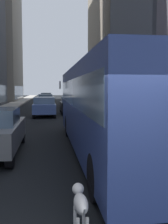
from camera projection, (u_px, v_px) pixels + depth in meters
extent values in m
plane|color=black|center=(55.00, 105.00, 37.58)|extent=(120.00, 120.00, 0.00)
cube|color=#ADA89E|center=(12.00, 105.00, 36.83)|extent=(2.40, 110.00, 0.15)
cube|color=#ADA89E|center=(95.00, 105.00, 38.32)|extent=(2.40, 110.00, 0.15)
cube|color=slate|center=(19.00, 92.00, 53.52)|extent=(0.08, 15.87, 2.40)
cube|color=slate|center=(125.00, 95.00, 30.71)|extent=(0.08, 13.97, 2.40)
cube|color=#A0937F|center=(121.00, 30.00, 47.55)|extent=(9.23, 16.80, 25.06)
cube|color=slate|center=(95.00, 93.00, 47.88)|extent=(0.08, 15.12, 2.40)
cube|color=#33478C|center=(108.00, 106.00, 9.67)|extent=(2.55, 11.50, 2.75)
cube|color=slate|center=(108.00, 92.00, 9.63)|extent=(2.57, 11.04, 0.90)
cube|color=black|center=(86.00, 120.00, 15.40)|extent=(2.55, 0.16, 0.44)
cylinder|color=black|center=(69.00, 126.00, 13.13)|extent=(0.30, 1.00, 1.00)
cylinder|color=black|center=(114.00, 125.00, 13.43)|extent=(0.30, 1.00, 1.00)
cylinder|color=black|center=(97.00, 178.00, 5.53)|extent=(0.30, 1.00, 1.00)
cube|color=silver|center=(60.00, 85.00, 14.50)|extent=(0.08, 0.24, 0.40)
cylinder|color=black|center=(22.00, 135.00, 11.62)|extent=(0.22, 0.64, 0.64)
cylinder|color=black|center=(10.00, 157.00, 7.87)|extent=(0.22, 0.64, 0.64)
cube|color=black|center=(71.00, 106.00, 25.26)|extent=(1.90, 4.39, 0.75)
cube|color=slate|center=(71.00, 99.00, 24.99)|extent=(1.75, 1.97, 0.55)
cylinder|color=black|center=(61.00, 109.00, 26.94)|extent=(0.22, 0.64, 0.64)
cylinder|color=black|center=(78.00, 109.00, 27.16)|extent=(0.22, 0.64, 0.64)
cylinder|color=black|center=(63.00, 112.00, 23.43)|extent=(0.22, 0.64, 0.64)
cylinder|color=black|center=(82.00, 112.00, 23.65)|extent=(0.22, 0.64, 0.64)
cube|color=silver|center=(46.00, 101.00, 34.33)|extent=(1.84, 4.26, 0.75)
cube|color=slate|center=(46.00, 96.00, 34.06)|extent=(1.69, 1.92, 0.55)
cylinder|color=black|center=(40.00, 104.00, 35.95)|extent=(0.22, 0.64, 0.64)
cylinder|color=black|center=(52.00, 104.00, 36.16)|extent=(0.22, 0.64, 0.64)
cylinder|color=black|center=(39.00, 105.00, 32.56)|extent=(0.22, 0.64, 0.64)
cylinder|color=black|center=(52.00, 105.00, 32.77)|extent=(0.22, 0.64, 0.64)
cube|color=#4C6BB7|center=(44.00, 108.00, 22.58)|extent=(1.82, 3.98, 0.75)
cube|color=slate|center=(44.00, 100.00, 22.33)|extent=(1.68, 1.79, 0.55)
cylinder|color=black|center=(36.00, 111.00, 24.06)|extent=(0.22, 0.64, 0.64)
cylinder|color=black|center=(54.00, 111.00, 24.27)|extent=(0.22, 0.64, 0.64)
cylinder|color=black|center=(34.00, 115.00, 20.95)|extent=(0.22, 0.64, 0.64)
cylinder|color=black|center=(55.00, 114.00, 21.16)|extent=(0.22, 0.64, 0.64)
cube|color=red|center=(98.00, 110.00, 20.34)|extent=(1.75, 4.25, 0.75)
cube|color=slate|center=(99.00, 102.00, 20.08)|extent=(1.61, 1.91, 0.55)
cylinder|color=black|center=(85.00, 113.00, 21.96)|extent=(0.22, 0.64, 0.64)
cylinder|color=black|center=(103.00, 113.00, 22.16)|extent=(0.22, 0.64, 0.64)
cylinder|color=black|center=(91.00, 118.00, 18.59)|extent=(0.22, 0.64, 0.64)
cylinder|color=black|center=(113.00, 117.00, 18.79)|extent=(0.22, 0.64, 0.64)
cube|color=#B7BABF|center=(46.00, 98.00, 45.83)|extent=(1.81, 4.27, 0.75)
cube|color=slate|center=(46.00, 94.00, 45.56)|extent=(1.67, 1.92, 0.55)
cylinder|color=black|center=(42.00, 100.00, 47.45)|extent=(0.22, 0.64, 0.64)
cylinder|color=black|center=(51.00, 100.00, 47.66)|extent=(0.22, 0.64, 0.64)
cylinder|color=black|center=(41.00, 101.00, 44.06)|extent=(0.22, 0.64, 0.64)
cylinder|color=black|center=(51.00, 101.00, 44.27)|extent=(0.22, 0.64, 0.64)
cube|color=#A51919|center=(74.00, 94.00, 38.82)|extent=(2.30, 2.00, 2.10)
cube|color=silver|center=(77.00, 93.00, 35.10)|extent=(2.30, 5.50, 2.60)
cylinder|color=black|center=(67.00, 102.00, 38.78)|extent=(0.28, 0.90, 0.90)
cylinder|color=black|center=(81.00, 102.00, 39.05)|extent=(0.28, 0.90, 0.90)
cylinder|color=black|center=(70.00, 104.00, 33.35)|extent=(0.28, 0.90, 0.90)
cylinder|color=black|center=(86.00, 104.00, 33.61)|extent=(0.28, 0.90, 0.90)
ellipsoid|color=white|center=(81.00, 204.00, 4.21)|extent=(0.22, 0.60, 0.26)
sphere|color=white|center=(78.00, 189.00, 4.58)|extent=(0.20, 0.20, 0.20)
sphere|color=black|center=(74.00, 188.00, 4.59)|extent=(0.07, 0.07, 0.07)
sphere|color=black|center=(81.00, 187.00, 4.60)|extent=(0.07, 0.07, 0.07)
cylinder|color=white|center=(84.00, 212.00, 3.81)|extent=(0.03, 0.16, 0.19)
cylinder|color=white|center=(75.00, 218.00, 4.43)|extent=(0.06, 0.06, 0.40)
cylinder|color=white|center=(84.00, 217.00, 4.45)|extent=(0.06, 0.06, 0.40)
sphere|color=black|center=(83.00, 198.00, 4.31)|extent=(0.04, 0.04, 0.04)
sphere|color=black|center=(77.00, 205.00, 4.12)|extent=(0.04, 0.04, 0.04)
sphere|color=black|center=(84.00, 205.00, 4.03)|extent=(0.04, 0.04, 0.04)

